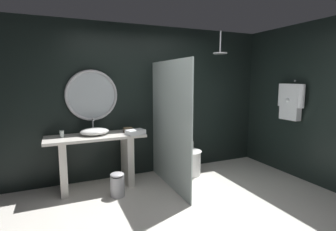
{
  "coord_description": "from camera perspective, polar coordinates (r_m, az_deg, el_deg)",
  "views": [
    {
      "loc": [
        -1.47,
        -2.46,
        1.7
      ],
      "look_at": [
        0.03,
        0.96,
        1.16
      ],
      "focal_mm": 27.67,
      "sensor_mm": 36.0,
      "label": 1
    }
  ],
  "objects": [
    {
      "name": "ground_plane",
      "position": [
        3.33,
        6.75,
        -22.53
      ],
      "size": [
        5.76,
        5.76,
        0.0
      ],
      "primitive_type": "plane",
      "color": "silver"
    },
    {
      "name": "back_wall_panel",
      "position": [
        4.62,
        -4.97,
        3.19
      ],
      "size": [
        4.8,
        0.1,
        2.6
      ],
      "primitive_type": "cube",
      "color": "black",
      "rests_on": "ground_plane"
    },
    {
      "name": "side_wall_right",
      "position": [
        5.01,
        26.19,
        2.77
      ],
      "size": [
        0.1,
        2.47,
        2.6
      ],
      "primitive_type": "cube",
      "color": "black",
      "rests_on": "ground_plane"
    },
    {
      "name": "vanity_counter",
      "position": [
        4.22,
        -15.49,
        -8.34
      ],
      "size": [
        1.48,
        0.56,
        0.83
      ],
      "color": "silver",
      "rests_on": "ground_plane"
    },
    {
      "name": "vessel_sink",
      "position": [
        4.15,
        -15.89,
        -3.39
      ],
      "size": [
        0.43,
        0.36,
        0.24
      ],
      "color": "white",
      "rests_on": "vanity_counter"
    },
    {
      "name": "tumbler_cup",
      "position": [
        4.15,
        -22.33,
        -3.76
      ],
      "size": [
        0.06,
        0.06,
        0.1
      ],
      "primitive_type": "cylinder",
      "color": "silver",
      "rests_on": "vanity_counter"
    },
    {
      "name": "tissue_box",
      "position": [
        4.25,
        -8.82,
        -3.14
      ],
      "size": [
        0.13,
        0.1,
        0.08
      ],
      "primitive_type": "cube",
      "color": "#3D3323",
      "rests_on": "vanity_counter"
    },
    {
      "name": "round_wall_mirror",
      "position": [
        4.32,
        -16.45,
        4.27
      ],
      "size": [
        0.82,
        0.05,
        0.82
      ],
      "color": "#B7B7BC"
    },
    {
      "name": "shower_glass_panel",
      "position": [
        4.0,
        0.38,
        -2.12
      ],
      "size": [
        0.02,
        1.44,
        1.97
      ],
      "primitive_type": "cube",
      "color": "silver",
      "rests_on": "ground_plane"
    },
    {
      "name": "rain_shower_head",
      "position": [
        4.62,
        11.4,
        13.67
      ],
      "size": [
        0.24,
        0.24,
        0.39
      ],
      "color": "#B7B7BC"
    },
    {
      "name": "hanging_bathrobe",
      "position": [
        4.89,
        25.41,
        3.06
      ],
      "size": [
        0.2,
        0.51,
        0.68
      ],
      "color": "#B7B7BC"
    },
    {
      "name": "toilet",
      "position": [
        4.74,
        4.17,
        -9.51
      ],
      "size": [
        0.44,
        0.65,
        0.54
      ],
      "color": "white",
      "rests_on": "ground_plane"
    },
    {
      "name": "waste_bin",
      "position": [
        3.95,
        -11.09,
        -14.62
      ],
      "size": [
        0.2,
        0.2,
        0.36
      ],
      "color": "#B7B7BC",
      "rests_on": "ground_plane"
    },
    {
      "name": "folded_hand_towel",
      "position": [
        4.08,
        -7.2,
        -3.63
      ],
      "size": [
        0.32,
        0.25,
        0.07
      ],
      "primitive_type": "cube",
      "rotation": [
        0.0,
        0.0,
        0.25
      ],
      "color": "white",
      "rests_on": "vanity_counter"
    }
  ]
}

